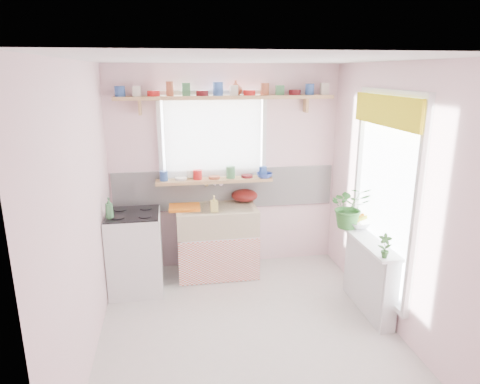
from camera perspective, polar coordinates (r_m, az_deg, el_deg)
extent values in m
plane|color=beige|center=(4.31, 1.15, -18.18)|extent=(3.20, 3.20, 0.00)
plane|color=white|center=(3.58, 1.38, 17.26)|extent=(3.20, 3.20, 0.00)
plane|color=#FFD5DC|center=(5.28, -1.98, 3.12)|extent=(2.80, 0.00, 2.80)
plane|color=#FFD5DC|center=(2.33, 8.82, -14.17)|extent=(2.80, 0.00, 2.80)
plane|color=#FFD5DC|center=(3.77, -20.19, -3.12)|extent=(0.00, 3.20, 3.20)
plane|color=#FFD5DC|center=(4.24, 20.20, -1.07)|extent=(0.00, 3.20, 3.20)
cube|color=white|center=(5.33, -1.93, 0.46)|extent=(2.74, 0.03, 0.50)
cube|color=#C37E90|center=(5.38, -1.91, -1.60)|extent=(2.74, 0.02, 0.12)
cube|color=white|center=(5.19, -3.67, 7.36)|extent=(1.20, 0.01, 1.00)
cube|color=white|center=(5.12, -3.59, 7.25)|extent=(1.15, 0.02, 0.95)
cube|color=white|center=(4.40, 18.89, -0.33)|extent=(0.01, 1.10, 1.90)
cube|color=yellow|center=(4.22, 18.84, 10.24)|extent=(0.03, 1.20, 0.28)
cube|color=white|center=(5.29, -3.07, -8.02)|extent=(0.85, 0.55, 0.55)
cube|color=#EA5F44|center=(5.04, -2.70, -9.29)|extent=(0.95, 0.02, 0.53)
cube|color=beige|center=(5.13, -3.14, -3.68)|extent=(0.95, 0.55, 0.30)
cylinder|color=silver|center=(5.25, -3.51, 1.34)|extent=(0.03, 0.22, 0.03)
cube|color=white|center=(4.98, -13.79, -7.84)|extent=(0.58, 0.58, 0.90)
cube|color=black|center=(4.82, -14.14, -2.87)|extent=(0.56, 0.56, 0.02)
cylinder|color=black|center=(4.70, -15.97, -3.31)|extent=(0.14, 0.14, 0.01)
cylinder|color=black|center=(4.67, -12.56, -3.17)|extent=(0.14, 0.14, 0.01)
cylinder|color=black|center=(4.96, -15.64, -2.26)|extent=(0.14, 0.14, 0.01)
cylinder|color=black|center=(4.94, -12.41, -2.13)|extent=(0.14, 0.14, 0.01)
cube|color=white|center=(4.67, 16.88, -10.76)|extent=(0.15, 0.90, 0.75)
cube|color=white|center=(4.50, 16.92, -6.41)|extent=(0.22, 0.95, 0.03)
cube|color=tan|center=(5.18, -3.44, 1.58)|extent=(1.40, 0.22, 0.04)
cube|color=tan|center=(5.03, -1.87, 12.50)|extent=(2.52, 0.24, 0.04)
cylinder|color=#3359A5|center=(5.01, -15.73, 12.84)|extent=(0.11, 0.11, 0.12)
cylinder|color=silver|center=(5.00, -13.61, 12.98)|extent=(0.11, 0.11, 0.12)
cylinder|color=red|center=(4.99, -11.45, 12.75)|extent=(0.11, 0.11, 0.06)
cylinder|color=#A55133|center=(4.99, -9.33, 13.20)|extent=(0.11, 0.11, 0.12)
cylinder|color=#3F7F4C|center=(4.99, -7.19, 13.28)|extent=(0.11, 0.11, 0.12)
cylinder|color=#590F14|center=(5.00, -5.05, 13.00)|extent=(0.11, 0.11, 0.06)
cylinder|color=#3359A5|center=(5.02, -2.94, 13.39)|extent=(0.11, 0.11, 0.12)
cylinder|color=silver|center=(5.04, -0.83, 13.42)|extent=(0.11, 0.11, 0.12)
cylinder|color=red|center=(5.08, 1.25, 13.10)|extent=(0.11, 0.11, 0.06)
cylinder|color=#A55133|center=(5.11, 3.31, 13.43)|extent=(0.11, 0.11, 0.12)
cylinder|color=#3F7F4C|center=(5.15, 5.33, 13.41)|extent=(0.11, 0.11, 0.12)
cylinder|color=#590F14|center=(5.20, 7.31, 13.04)|extent=(0.11, 0.11, 0.06)
cylinder|color=#3359A5|center=(5.26, 9.27, 13.32)|extent=(0.11, 0.11, 0.12)
cylinder|color=silver|center=(5.32, 11.17, 13.26)|extent=(0.11, 0.11, 0.12)
cylinder|color=#3359A5|center=(5.13, -10.35, 2.14)|extent=(0.11, 0.11, 0.12)
cylinder|color=silver|center=(5.13, -8.05, 2.25)|extent=(0.11, 0.11, 0.12)
cylinder|color=red|center=(5.15, -5.74, 2.02)|extent=(0.11, 0.11, 0.06)
cylinder|color=#A55133|center=(5.16, -3.45, 2.44)|extent=(0.11, 0.11, 0.12)
cylinder|color=#3F7F4C|center=(5.18, -1.18, 2.53)|extent=(0.11, 0.11, 0.12)
cylinder|color=#590F14|center=(5.22, 1.07, 2.30)|extent=(0.11, 0.11, 0.06)
cylinder|color=#3359A5|center=(5.26, 3.29, 2.70)|extent=(0.11, 0.11, 0.12)
cube|color=orange|center=(5.06, -7.40, -2.05)|extent=(0.37, 0.28, 0.04)
ellipsoid|color=#59120F|center=(5.30, 0.61, -0.46)|extent=(0.33, 0.33, 0.15)
imported|color=#316E2C|center=(4.73, 14.40, -1.90)|extent=(0.47, 0.42, 0.47)
imported|color=silver|center=(4.84, 15.55, -4.02)|extent=(0.39, 0.39, 0.08)
imported|color=#2E5B24|center=(4.10, 18.75, -6.83)|extent=(0.14, 0.12, 0.23)
imported|color=#D4C55E|center=(4.92, -3.47, -1.56)|extent=(0.08, 0.09, 0.19)
imported|color=white|center=(5.20, -6.39, 2.39)|extent=(0.16, 0.16, 0.11)
imported|color=#3149A1|center=(5.20, 3.29, 2.23)|extent=(0.24, 0.24, 0.06)
imported|color=#B75838|center=(5.11, -0.58, 13.72)|extent=(0.18, 0.18, 0.17)
imported|color=#42844C|center=(4.68, -17.04, -2.09)|extent=(0.11, 0.11, 0.23)
sphere|color=orange|center=(4.82, 15.60, -3.34)|extent=(0.08, 0.08, 0.08)
sphere|color=orange|center=(4.87, 16.10, -3.18)|extent=(0.08, 0.08, 0.08)
sphere|color=orange|center=(4.82, 14.96, -3.30)|extent=(0.08, 0.08, 0.08)
cylinder|color=#F8F336|center=(4.79, 16.08, -3.40)|extent=(0.18, 0.04, 0.10)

